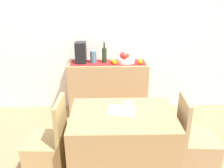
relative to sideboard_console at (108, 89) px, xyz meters
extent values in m
cube|color=#9F7853|center=(0.05, -0.92, -0.44)|extent=(6.40, 6.40, 0.02)
cube|color=silver|center=(0.05, 0.26, 0.92)|extent=(6.40, 0.06, 2.70)
cube|color=tan|center=(0.00, 0.00, 0.00)|extent=(1.21, 0.42, 0.86)
cube|color=maroon|center=(0.00, 0.00, 0.43)|extent=(1.14, 0.32, 0.01)
cylinder|color=white|center=(0.27, 0.00, 0.47)|extent=(0.27, 0.27, 0.07)
sphere|color=red|center=(0.23, 0.07, 0.54)|extent=(0.07, 0.07, 0.07)
sphere|color=red|center=(0.25, -0.08, 0.54)|extent=(0.07, 0.07, 0.07)
sphere|color=#B13618|center=(0.30, 0.00, 0.54)|extent=(0.07, 0.07, 0.07)
sphere|color=#AE272D|center=(0.22, 0.00, 0.54)|extent=(0.08, 0.08, 0.08)
cylinder|color=#22321F|center=(-0.05, 0.00, 0.54)|extent=(0.07, 0.07, 0.23)
cylinder|color=#22321F|center=(-0.05, 0.00, 0.70)|extent=(0.03, 0.03, 0.09)
cube|color=black|center=(-0.41, 0.00, 0.59)|extent=(0.16, 0.18, 0.32)
cylinder|color=slate|center=(-0.22, 0.00, 0.52)|extent=(0.09, 0.09, 0.19)
sphere|color=orange|center=(0.07, -0.03, 0.46)|extent=(0.07, 0.07, 0.07)
sphere|color=orange|center=(0.48, -0.10, 0.47)|extent=(0.08, 0.08, 0.08)
sphere|color=orange|center=(0.10, -0.10, 0.46)|extent=(0.07, 0.07, 0.07)
cube|color=#A27D50|center=(0.14, -1.39, -0.06)|extent=(1.05, 0.75, 0.74)
cube|color=white|center=(0.13, -1.34, 0.32)|extent=(0.32, 0.27, 0.02)
cylinder|color=silver|center=(0.19, -1.33, 0.36)|extent=(0.08, 0.08, 0.10)
cube|color=tan|center=(-0.67, -1.39, -0.20)|extent=(0.41, 0.41, 0.45)
cube|color=tan|center=(-0.49, -1.40, 0.25)|extent=(0.05, 0.40, 0.45)
cube|color=tan|center=(0.94, -1.39, -0.20)|extent=(0.42, 0.42, 0.45)
cube|color=tan|center=(0.76, -1.38, 0.25)|extent=(0.06, 0.40, 0.45)
camera|label=1|loc=(-0.02, -3.49, 1.47)|focal=38.11mm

